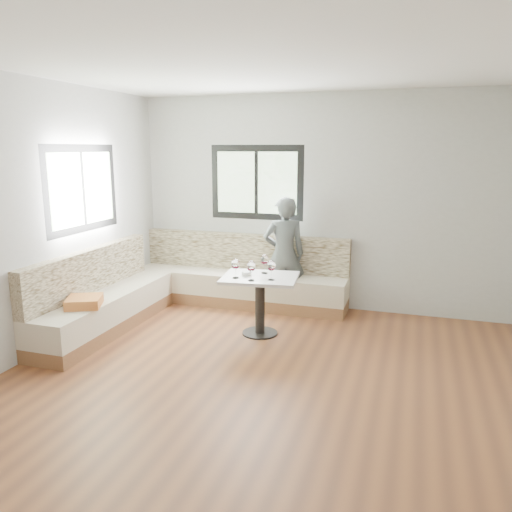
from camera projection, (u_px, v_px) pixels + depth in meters
The scene contains 9 objects.
room at pixel (261, 231), 4.28m from camera, with size 5.01×5.01×2.81m.
banquette at pixel (185, 289), 6.41m from camera, with size 2.90×2.80×0.95m.
table at pixel (260, 291), 5.67m from camera, with size 0.91×0.75×0.69m.
person at pixel (284, 254), 6.50m from camera, with size 0.55×0.36×1.51m, color #515959.
olive_ramekin at pixel (247, 273), 5.69m from camera, with size 0.11×0.11×0.04m.
wine_glass_a at pixel (236, 265), 5.53m from camera, with size 0.10×0.10×0.22m.
wine_glass_b at pixel (251, 267), 5.42m from camera, with size 0.10×0.10×0.22m.
wine_glass_c at pixel (271, 266), 5.45m from camera, with size 0.10×0.10×0.22m.
wine_glass_d at pixel (265, 260), 5.74m from camera, with size 0.10×0.10×0.22m.
Camera 1 is at (1.18, -3.96, 2.11)m, focal length 35.00 mm.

